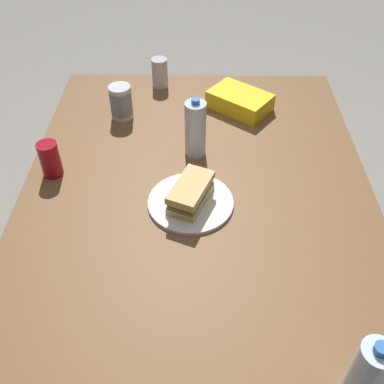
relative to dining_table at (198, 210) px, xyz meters
name	(u,v)px	position (x,y,z in m)	size (l,w,h in m)	color
ground_plane	(197,318)	(0.00, 0.00, -0.67)	(8.00, 8.00, 0.00)	gray
dining_table	(198,210)	(0.00, 0.00, 0.00)	(1.51, 1.13, 0.75)	brown
paper_plate	(192,202)	(0.05, -0.02, 0.09)	(0.27, 0.27, 0.01)	white
sandwich	(192,192)	(0.06, -0.02, 0.14)	(0.20, 0.15, 0.08)	#DBB26B
soda_can_red	(51,159)	(-0.08, -0.48, 0.14)	(0.07, 0.07, 0.12)	maroon
chip_bag	(241,101)	(-0.49, 0.17, 0.12)	(0.23, 0.15, 0.07)	yellow
water_bottle_tall	(366,379)	(0.65, 0.33, 0.20)	(0.07, 0.07, 0.24)	silver
plastic_cup_stack	(122,102)	(-0.43, -0.29, 0.15)	(0.08, 0.08, 0.13)	silver
water_bottle_spare	(197,129)	(-0.20, -0.01, 0.19)	(0.07, 0.07, 0.22)	silver
soda_can_silver	(161,73)	(-0.66, -0.16, 0.14)	(0.07, 0.07, 0.12)	silver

